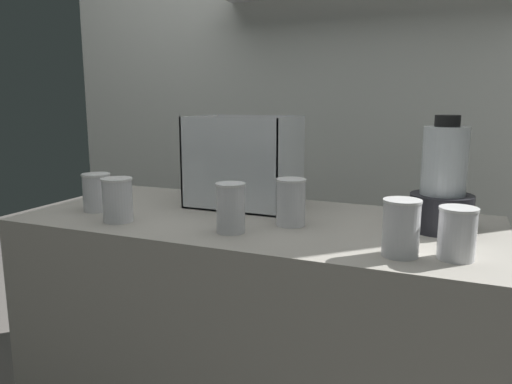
# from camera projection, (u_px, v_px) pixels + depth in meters

# --- Properties ---
(counter) EXTENTS (1.40, 0.64, 0.90)m
(counter) POSITION_uv_depth(u_px,v_px,m) (256.00, 355.00, 1.57)
(counter) COLOR #9E998E
(counter) RESTS_ON ground_plane
(back_wall_unit) EXTENTS (2.60, 0.24, 2.50)m
(back_wall_unit) POSITION_uv_depth(u_px,v_px,m) (327.00, 96.00, 2.11)
(back_wall_unit) COLOR silver
(back_wall_unit) RESTS_ON ground_plane
(carrot_display_bin) EXTENTS (0.34, 0.26, 0.30)m
(carrot_display_bin) POSITION_uv_depth(u_px,v_px,m) (243.00, 178.00, 1.65)
(carrot_display_bin) COLOR white
(carrot_display_bin) RESTS_ON counter
(blender_pitcher) EXTENTS (0.17, 0.17, 0.31)m
(blender_pitcher) POSITION_uv_depth(u_px,v_px,m) (443.00, 187.00, 1.32)
(blender_pitcher) COLOR black
(blender_pitcher) RESTS_ON counter
(juice_cup_mango_far_left) EXTENTS (0.09, 0.09, 0.12)m
(juice_cup_mango_far_left) POSITION_uv_depth(u_px,v_px,m) (97.00, 195.00, 1.57)
(juice_cup_mango_far_left) COLOR white
(juice_cup_mango_far_left) RESTS_ON counter
(juice_cup_beet_left) EXTENTS (0.09, 0.09, 0.13)m
(juice_cup_beet_left) POSITION_uv_depth(u_px,v_px,m) (118.00, 202.00, 1.43)
(juice_cup_beet_left) COLOR white
(juice_cup_beet_left) RESTS_ON counter
(juice_cup_carrot_middle) EXTENTS (0.08, 0.08, 0.13)m
(juice_cup_carrot_middle) POSITION_uv_depth(u_px,v_px,m) (231.00, 211.00, 1.32)
(juice_cup_carrot_middle) COLOR white
(juice_cup_carrot_middle) RESTS_ON counter
(juice_cup_carrot_right) EXTENTS (0.09, 0.09, 0.13)m
(juice_cup_carrot_right) POSITION_uv_depth(u_px,v_px,m) (291.00, 205.00, 1.39)
(juice_cup_carrot_right) COLOR white
(juice_cup_carrot_right) RESTS_ON counter
(juice_cup_mango_far_right) EXTENTS (0.09, 0.09, 0.13)m
(juice_cup_mango_far_right) POSITION_uv_depth(u_px,v_px,m) (401.00, 231.00, 1.12)
(juice_cup_mango_far_right) COLOR white
(juice_cup_mango_far_right) RESTS_ON counter
(juice_cup_orange_rightmost) EXTENTS (0.09, 0.09, 0.12)m
(juice_cup_orange_rightmost) POSITION_uv_depth(u_px,v_px,m) (457.00, 236.00, 1.10)
(juice_cup_orange_rightmost) COLOR white
(juice_cup_orange_rightmost) RESTS_ON counter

